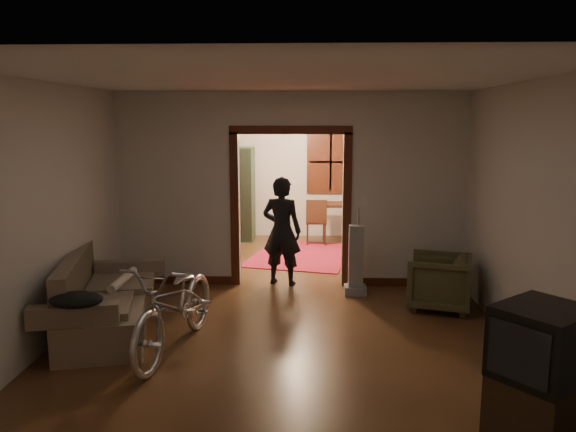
# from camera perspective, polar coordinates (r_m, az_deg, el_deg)

# --- Properties ---
(floor) EXTENTS (5.00, 8.50, 0.01)m
(floor) POSITION_cam_1_polar(r_m,az_deg,el_deg) (7.68, 0.09, -8.47)
(floor) COLOR #3F2514
(floor) RESTS_ON ground
(ceiling) EXTENTS (5.00, 8.50, 0.01)m
(ceiling) POSITION_cam_1_polar(r_m,az_deg,el_deg) (7.30, 0.09, 12.87)
(ceiling) COLOR white
(ceiling) RESTS_ON floor
(wall_back) EXTENTS (5.00, 0.02, 2.80)m
(wall_back) POSITION_cam_1_polar(r_m,az_deg,el_deg) (11.59, 0.86, 4.80)
(wall_back) COLOR beige
(wall_back) RESTS_ON floor
(wall_left) EXTENTS (0.02, 8.50, 2.80)m
(wall_left) POSITION_cam_1_polar(r_m,az_deg,el_deg) (7.86, -18.45, 1.93)
(wall_left) COLOR beige
(wall_left) RESTS_ON floor
(wall_right) EXTENTS (0.02, 8.50, 2.80)m
(wall_right) POSITION_cam_1_polar(r_m,az_deg,el_deg) (7.69, 19.06, 1.73)
(wall_right) COLOR beige
(wall_right) RESTS_ON floor
(partition_wall) EXTENTS (5.00, 0.14, 2.80)m
(partition_wall) POSITION_cam_1_polar(r_m,az_deg,el_deg) (8.11, 0.28, 2.65)
(partition_wall) COLOR beige
(partition_wall) RESTS_ON floor
(door_casing) EXTENTS (1.74, 0.20, 2.32)m
(door_casing) POSITION_cam_1_polar(r_m,az_deg,el_deg) (8.15, 0.28, 0.56)
(door_casing) COLOR #3F1A0E
(door_casing) RESTS_ON floor
(far_window) EXTENTS (0.98, 0.06, 1.28)m
(far_window) POSITION_cam_1_polar(r_m,az_deg,el_deg) (11.54, 4.35, 5.50)
(far_window) COLOR black
(far_window) RESTS_ON wall_back
(chandelier) EXTENTS (0.24, 0.24, 0.24)m
(chandelier) POSITION_cam_1_polar(r_m,az_deg,el_deg) (9.79, 0.63, 9.45)
(chandelier) COLOR #FFE0A5
(chandelier) RESTS_ON ceiling
(light_switch) EXTENTS (0.08, 0.01, 0.12)m
(light_switch) POSITION_cam_1_polar(r_m,az_deg,el_deg) (8.09, 7.72, 1.47)
(light_switch) COLOR silver
(light_switch) RESTS_ON partition_wall
(sofa) EXTENTS (1.29, 2.07, 0.89)m
(sofa) POSITION_cam_1_polar(r_m,az_deg,el_deg) (6.76, -18.01, -7.58)
(sofa) COLOR brown
(sofa) RESTS_ON floor
(rolled_paper) EXTENTS (0.10, 0.81, 0.10)m
(rolled_paper) POSITION_cam_1_polar(r_m,az_deg,el_deg) (6.98, -16.43, -6.22)
(rolled_paper) COLOR beige
(rolled_paper) RESTS_ON sofa
(jacket) EXTENTS (0.52, 0.39, 0.15)m
(jacket) POSITION_cam_1_polar(r_m,az_deg,el_deg) (5.87, -20.73, -7.97)
(jacket) COLOR black
(jacket) RESTS_ON sofa
(bicycle) EXTENTS (0.99, 2.00, 1.01)m
(bicycle) POSITION_cam_1_polar(r_m,az_deg,el_deg) (6.03, -11.30, -8.82)
(bicycle) COLOR silver
(bicycle) RESTS_ON floor
(armchair) EXTENTS (0.95, 0.94, 0.70)m
(armchair) POSITION_cam_1_polar(r_m,az_deg,el_deg) (7.49, 15.10, -6.48)
(armchair) COLOR #454327
(armchair) RESTS_ON floor
(tv_stand) EXTENTS (0.82, 0.81, 0.55)m
(tv_stand) POSITION_cam_1_polar(r_m,az_deg,el_deg) (4.79, 23.98, -17.55)
(tv_stand) COLOR black
(tv_stand) RESTS_ON floor
(crt_tv) EXTENTS (0.84, 0.83, 0.54)m
(crt_tv) POSITION_cam_1_polar(r_m,az_deg,el_deg) (4.57, 24.45, -11.60)
(crt_tv) COLOR black
(crt_tv) RESTS_ON tv_stand
(vacuum) EXTENTS (0.33, 0.28, 0.98)m
(vacuum) POSITION_cam_1_polar(r_m,az_deg,el_deg) (7.83, 6.90, -4.45)
(vacuum) COLOR gray
(vacuum) RESTS_ON floor
(person) EXTENTS (0.66, 0.52, 1.60)m
(person) POSITION_cam_1_polar(r_m,az_deg,el_deg) (8.19, -0.63, -1.54)
(person) COLOR black
(person) RESTS_ON floor
(oriental_rug) EXTENTS (2.10, 2.49, 0.02)m
(oriental_rug) POSITION_cam_1_polar(r_m,az_deg,el_deg) (10.08, 1.46, -3.98)
(oriental_rug) COLOR maroon
(oriental_rug) RESTS_ON floor
(locker) EXTENTS (0.95, 0.55, 1.87)m
(locker) POSITION_cam_1_polar(r_m,az_deg,el_deg) (11.28, -5.87, 2.23)
(locker) COLOR #213722
(locker) RESTS_ON floor
(globe) EXTENTS (0.26, 0.26, 0.26)m
(globe) POSITION_cam_1_polar(r_m,az_deg,el_deg) (11.19, -5.96, 7.34)
(globe) COLOR #1E5972
(globe) RESTS_ON locker
(desk) EXTENTS (1.17, 0.89, 0.77)m
(desk) POSITION_cam_1_polar(r_m,az_deg,el_deg) (11.14, 6.13, -0.74)
(desk) COLOR #331D11
(desk) RESTS_ON floor
(desk_chair) EXTENTS (0.46, 0.46, 0.90)m
(desk_chair) POSITION_cam_1_polar(r_m,az_deg,el_deg) (10.92, 2.89, -0.56)
(desk_chair) COLOR #331D11
(desk_chair) RESTS_ON floor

